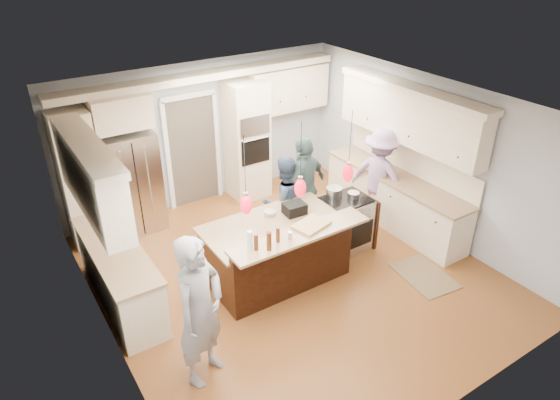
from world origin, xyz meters
The scene contains 23 objects.
ground_plane centered at (0.00, 0.00, 0.00)m, with size 6.00×6.00×0.00m, color brown.
room_shell centered at (0.00, 0.00, 1.82)m, with size 5.54×6.04×2.72m.
refrigerator centered at (-1.55, 2.64, 0.90)m, with size 0.90×0.70×1.80m, color #B7B7BC.
oven_column centered at (0.75, 2.67, 1.15)m, with size 0.72×0.69×2.30m.
back_upper_cabinets centered at (-0.75, 2.76, 1.67)m, with size 5.30×0.61×2.54m.
right_counter_run centered at (2.44, 0.30, 1.06)m, with size 0.64×3.10×2.51m.
left_cabinets centered at (-2.44, 0.80, 1.06)m, with size 0.64×2.30×2.51m.
kitchen_island centered at (-0.25, 0.07, 0.49)m, with size 2.10×1.46×1.12m.
island_range centered at (1.16, 0.15, 0.46)m, with size 0.82×0.71×0.92m.
pendant_lights centered at (-0.25, -0.51, 1.80)m, with size 1.75×0.15×1.03m.
person_bar_end centered at (-1.98, -1.05, 0.97)m, with size 0.71×0.46×1.94m, color gray.
person_far_left centered at (0.40, 0.85, 0.78)m, with size 0.76×0.59×1.56m, color #344765.
person_far_right centered at (0.81, 0.85, 0.91)m, with size 1.06×0.44×1.81m, color #456160.
person_range_side centered at (2.25, 0.55, 0.87)m, with size 1.13×0.65×1.75m, color #B18FC1.
floor_rug centered at (1.68, -1.18, 0.01)m, with size 0.66×0.97×0.01m, color olive.
water_bottle centered at (-1.03, -0.53, 1.27)m, with size 0.07×0.07×0.30m, color silver.
beer_bottle_a centered at (-0.95, -0.54, 1.24)m, with size 0.06×0.06×0.23m, color #4E240E.
beer_bottle_b centered at (-0.81, -0.64, 1.25)m, with size 0.07×0.07×0.27m, color #4E240E.
beer_bottle_c centered at (-0.61, -0.54, 1.23)m, with size 0.05×0.05×0.22m, color #4E240E.
drink_can centered at (-0.44, -0.58, 1.17)m, with size 0.06×0.06×0.11m, color #B7B7BC.
cutting_board centered at (-0.01, -0.47, 1.14)m, with size 0.49×0.35×0.04m, color tan.
pot_large centered at (1.03, 0.33, 1.00)m, with size 0.26×0.26×0.15m, color #B7B7BC.
pot_small centered at (1.26, 0.12, 0.97)m, with size 0.19×0.19×0.10m, color #B7B7BC.
Camera 1 is at (-3.57, -5.14, 4.78)m, focal length 32.00 mm.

